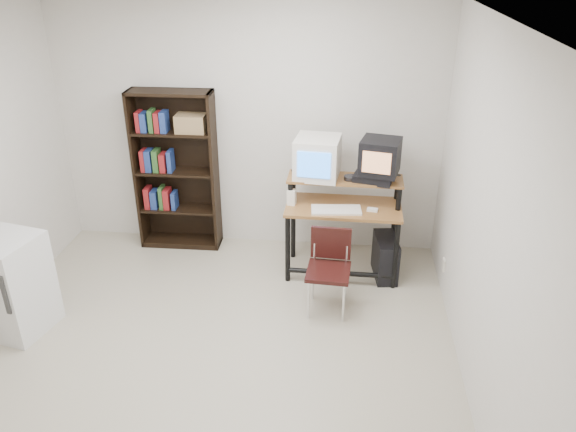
# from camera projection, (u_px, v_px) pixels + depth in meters

# --- Properties ---
(floor) EXTENTS (4.00, 4.00, 0.01)m
(floor) POSITION_uv_depth(u_px,v_px,m) (210.00, 356.00, 4.57)
(floor) COLOR #BAB19A
(floor) RESTS_ON ground
(ceiling) EXTENTS (4.00, 4.00, 0.01)m
(ceiling) POSITION_uv_depth(u_px,v_px,m) (184.00, 19.00, 3.42)
(ceiling) COLOR white
(ceiling) RESTS_ON back_wall
(back_wall) EXTENTS (4.00, 0.01, 2.60)m
(back_wall) POSITION_uv_depth(u_px,v_px,m) (247.00, 128.00, 5.78)
(back_wall) COLOR beige
(back_wall) RESTS_ON floor
(front_wall) EXTENTS (4.00, 0.01, 2.60)m
(front_wall) POSITION_uv_depth(u_px,v_px,m) (72.00, 429.00, 2.21)
(front_wall) COLOR beige
(front_wall) RESTS_ON floor
(right_wall) EXTENTS (0.01, 4.00, 2.60)m
(right_wall) POSITION_uv_depth(u_px,v_px,m) (487.00, 225.00, 3.80)
(right_wall) COLOR beige
(right_wall) RESTS_ON floor
(computer_desk) EXTENTS (1.12, 0.57, 0.98)m
(computer_desk) POSITION_uv_depth(u_px,v_px,m) (343.00, 210.00, 5.46)
(computer_desk) COLOR #956230
(computer_desk) RESTS_ON floor
(crt_monitor) EXTENTS (0.45, 0.46, 0.39)m
(crt_monitor) POSITION_uv_depth(u_px,v_px,m) (317.00, 157.00, 5.38)
(crt_monitor) COLOR white
(crt_monitor) RESTS_ON computer_desk
(vcr) EXTENTS (0.41, 0.33, 0.08)m
(vcr) POSITION_uv_depth(u_px,v_px,m) (374.00, 177.00, 5.34)
(vcr) COLOR black
(vcr) RESTS_ON computer_desk
(crt_tv) EXTENTS (0.42, 0.41, 0.33)m
(crt_tv) POSITION_uv_depth(u_px,v_px,m) (380.00, 157.00, 5.26)
(crt_tv) COLOR black
(crt_tv) RESTS_ON vcr
(cd_spindle) EXTENTS (0.14, 0.14, 0.05)m
(cd_spindle) POSITION_uv_depth(u_px,v_px,m) (350.00, 178.00, 5.35)
(cd_spindle) COLOR #26262B
(cd_spindle) RESTS_ON computer_desk
(keyboard) EXTENTS (0.49, 0.25, 0.03)m
(keyboard) POSITION_uv_depth(u_px,v_px,m) (336.00, 211.00, 5.31)
(keyboard) COLOR white
(keyboard) RESTS_ON computer_desk
(mousepad) EXTENTS (0.23, 0.20, 0.01)m
(mousepad) POSITION_uv_depth(u_px,v_px,m) (372.00, 213.00, 5.31)
(mousepad) COLOR black
(mousepad) RESTS_ON computer_desk
(mouse) EXTENTS (0.11, 0.08, 0.03)m
(mouse) POSITION_uv_depth(u_px,v_px,m) (372.00, 210.00, 5.31)
(mouse) COLOR white
(mouse) RESTS_ON mousepad
(desk_speaker) EXTENTS (0.09, 0.09, 0.17)m
(desk_speaker) POSITION_uv_depth(u_px,v_px,m) (292.00, 198.00, 5.41)
(desk_speaker) COLOR white
(desk_speaker) RESTS_ON computer_desk
(pc_tower) EXTENTS (0.25, 0.47, 0.42)m
(pc_tower) POSITION_uv_depth(u_px,v_px,m) (385.00, 257.00, 5.57)
(pc_tower) COLOR black
(pc_tower) RESTS_ON floor
(school_chair) EXTENTS (0.40, 0.40, 0.76)m
(school_chair) POSITION_uv_depth(u_px,v_px,m) (329.00, 263.00, 4.98)
(school_chair) COLOR black
(school_chair) RESTS_ON floor
(bookshelf) EXTENTS (0.86, 0.30, 1.71)m
(bookshelf) POSITION_uv_depth(u_px,v_px,m) (176.00, 168.00, 5.91)
(bookshelf) COLOR black
(bookshelf) RESTS_ON floor
(mini_fridge) EXTENTS (0.61, 0.62, 0.87)m
(mini_fridge) POSITION_uv_depth(u_px,v_px,m) (11.00, 285.00, 4.71)
(mini_fridge) COLOR silver
(mini_fridge) RESTS_ON floor
(wall_outlet) EXTENTS (0.02, 0.08, 0.12)m
(wall_outlet) POSITION_uv_depth(u_px,v_px,m) (444.00, 265.00, 5.27)
(wall_outlet) COLOR beige
(wall_outlet) RESTS_ON right_wall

